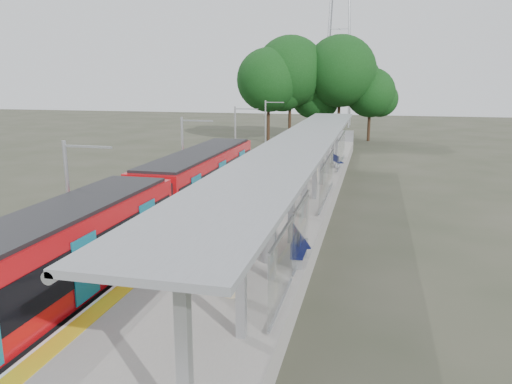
% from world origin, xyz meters
% --- Properties ---
extents(trackbed, '(3.00, 70.00, 0.24)m').
position_xyz_m(trackbed, '(-4.50, 20.00, 0.12)').
color(trackbed, '#59544C').
rests_on(trackbed, ground).
extents(platform, '(6.00, 50.00, 1.00)m').
position_xyz_m(platform, '(0.00, 20.00, 0.50)').
color(platform, gray).
rests_on(platform, ground).
extents(tactile_strip, '(0.60, 50.00, 0.02)m').
position_xyz_m(tactile_strip, '(-2.55, 20.00, 1.01)').
color(tactile_strip, gold).
rests_on(tactile_strip, platform).
extents(end_fence, '(6.00, 0.10, 1.20)m').
position_xyz_m(end_fence, '(0.00, 44.95, 1.60)').
color(end_fence, '#9EA0A5').
rests_on(end_fence, platform).
extents(train, '(2.74, 27.60, 3.62)m').
position_xyz_m(train, '(-4.50, 10.00, 2.05)').
color(train, black).
rests_on(train, ground).
extents(canopy, '(3.27, 38.00, 3.66)m').
position_xyz_m(canopy, '(1.61, 16.19, 4.20)').
color(canopy, '#9EA0A5').
rests_on(canopy, platform).
extents(pylon, '(8.00, 4.00, 38.00)m').
position_xyz_m(pylon, '(-1.00, 73.00, 19.00)').
color(pylon, '#9EA0A5').
rests_on(pylon, ground).
extents(tree_cluster, '(18.74, 11.15, 12.85)m').
position_xyz_m(tree_cluster, '(-2.62, 52.34, 7.78)').
color(tree_cluster, '#382316').
rests_on(tree_cluster, ground).
extents(catenary_masts, '(2.08, 48.16, 5.40)m').
position_xyz_m(catenary_masts, '(-6.22, 19.00, 2.91)').
color(catenary_masts, '#9EA0A5').
rests_on(catenary_masts, ground).
extents(bench_near, '(0.46, 1.48, 1.01)m').
position_xyz_m(bench_near, '(2.61, 7.65, 1.53)').
color(bench_near, '#0E1446').
rests_on(bench_near, platform).
extents(bench_mid, '(0.92, 1.49, 0.98)m').
position_xyz_m(bench_mid, '(2.52, 8.83, 1.52)').
color(bench_mid, '#0E1446').
rests_on(bench_mid, platform).
extents(bench_far, '(0.93, 1.39, 0.92)m').
position_xyz_m(bench_far, '(2.48, 28.83, 1.48)').
color(bench_far, '#0E1446').
rests_on(bench_far, platform).
extents(info_pillar_near, '(0.46, 0.46, 2.03)m').
position_xyz_m(info_pillar_near, '(1.02, 4.39, 1.88)').
color(info_pillar_near, '#C3B38E').
rests_on(info_pillar_near, platform).
extents(info_pillar_far, '(0.38, 0.38, 1.68)m').
position_xyz_m(info_pillar_far, '(1.25, 24.67, 1.73)').
color(info_pillar_far, '#C3B38E').
rests_on(info_pillar_far, platform).
extents(litter_bin, '(0.49, 0.49, 0.95)m').
position_xyz_m(litter_bin, '(1.47, 7.63, 1.47)').
color(litter_bin, '#9EA0A5').
rests_on(litter_bin, platform).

